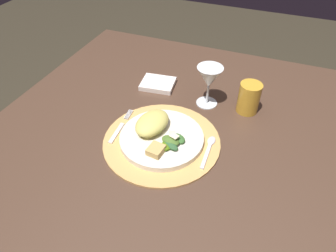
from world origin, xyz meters
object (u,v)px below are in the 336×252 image
dinner_plate (162,138)px  fork (120,127)px  amber_tumbler (249,98)px  spoon (209,147)px  wine_glass (209,79)px  napkin (158,84)px  dining_table (178,153)px

dinner_plate → fork: size_ratio=1.54×
dinner_plate → amber_tumbler: 0.31m
fork → spoon: spoon is taller
wine_glass → amber_tumbler: 0.14m
napkin → amber_tumbler: bearing=-4.6°
wine_glass → napkin: bearing=169.1°
dinner_plate → napkin: 0.29m
spoon → amber_tumbler: 0.23m
fork → wine_glass: 0.32m
dinner_plate → fork: (-0.14, 0.00, -0.01)m
wine_glass → dining_table: bearing=-110.5°
fork → dinner_plate: bearing=-1.4°
wine_glass → dinner_plate: bearing=-107.5°
amber_tumbler → dinner_plate: bearing=-130.5°
dining_table → napkin: size_ratio=9.67×
spoon → amber_tumbler: (0.07, 0.21, 0.04)m
dinner_plate → spoon: 0.14m
dinner_plate → spoon: (0.14, 0.02, -0.01)m
dinner_plate → amber_tumbler: size_ratio=2.40×
spoon → amber_tumbler: size_ratio=1.30×
napkin → wine_glass: (0.19, -0.04, 0.09)m
dining_table → spoon: (0.12, -0.07, 0.14)m
dinner_plate → wine_glass: bearing=72.5°
fork → napkin: (0.01, 0.26, 0.00)m
fork → spoon: (0.27, 0.02, 0.00)m
napkin → amber_tumbler: (0.33, -0.03, 0.04)m
dinner_plate → fork: dinner_plate is taller
fork → dining_table: bearing=28.5°
dinner_plate → spoon: size_ratio=1.85×
fork → wine_glass: wine_glass is taller
fork → napkin: size_ratio=1.35×
fork → amber_tumbler: (0.34, 0.23, 0.04)m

